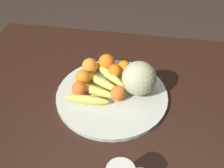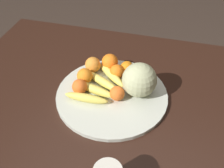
% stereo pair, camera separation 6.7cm
% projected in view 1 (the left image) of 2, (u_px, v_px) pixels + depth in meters
% --- Properties ---
extents(kitchen_table, '(1.35, 0.98, 0.74)m').
position_uv_depth(kitchen_table, '(111.00, 112.00, 1.13)').
color(kitchen_table, black).
rests_on(kitchen_table, ground_plane).
extents(fruit_bowl, '(0.45, 0.45, 0.02)m').
position_uv_depth(fruit_bowl, '(112.00, 94.00, 1.06)').
color(fruit_bowl, beige).
rests_on(fruit_bowl, kitchen_table).
extents(melon, '(0.14, 0.14, 0.14)m').
position_uv_depth(melon, '(139.00, 78.00, 1.01)').
color(melon, '#B2B789').
rests_on(melon, fruit_bowl).
extents(banana_bunch, '(0.22, 0.25, 0.04)m').
position_uv_depth(banana_bunch, '(99.00, 87.00, 1.05)').
color(banana_bunch, brown).
rests_on(banana_bunch, fruit_bowl).
extents(orange_front_left, '(0.07, 0.07, 0.07)m').
position_uv_depth(orange_front_left, '(107.00, 62.00, 1.14)').
color(orange_front_left, orange).
rests_on(orange_front_left, fruit_bowl).
extents(orange_front_right, '(0.07, 0.07, 0.07)m').
position_uv_depth(orange_front_right, '(90.00, 66.00, 1.13)').
color(orange_front_right, orange).
rests_on(orange_front_right, fruit_bowl).
extents(orange_mid_center, '(0.07, 0.07, 0.07)m').
position_uv_depth(orange_mid_center, '(83.00, 78.00, 1.07)').
color(orange_mid_center, orange).
rests_on(orange_mid_center, fruit_bowl).
extents(orange_back_left, '(0.06, 0.06, 0.06)m').
position_uv_depth(orange_back_left, '(114.00, 71.00, 1.11)').
color(orange_back_left, orange).
rests_on(orange_back_left, fruit_bowl).
extents(orange_back_right, '(0.06, 0.06, 0.06)m').
position_uv_depth(orange_back_right, '(124.00, 67.00, 1.13)').
color(orange_back_right, orange).
rests_on(orange_back_right, fruit_bowl).
extents(orange_top_small, '(0.06, 0.06, 0.06)m').
position_uv_depth(orange_top_small, '(118.00, 93.00, 1.01)').
color(orange_top_small, orange).
rests_on(orange_top_small, fruit_bowl).
extents(orange_side_extra, '(0.06, 0.06, 0.06)m').
position_uv_depth(orange_side_extra, '(79.00, 89.00, 1.03)').
color(orange_side_extra, orange).
rests_on(orange_side_extra, fruit_bowl).
extents(produce_tag, '(0.09, 0.08, 0.00)m').
position_uv_depth(produce_tag, '(107.00, 83.00, 1.09)').
color(produce_tag, white).
rests_on(produce_tag, fruit_bowl).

